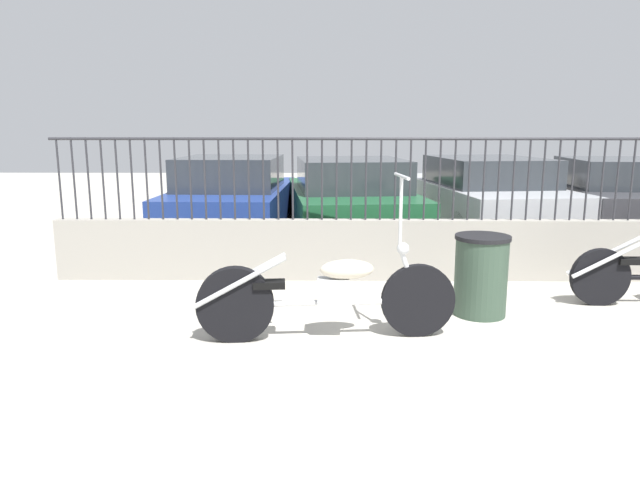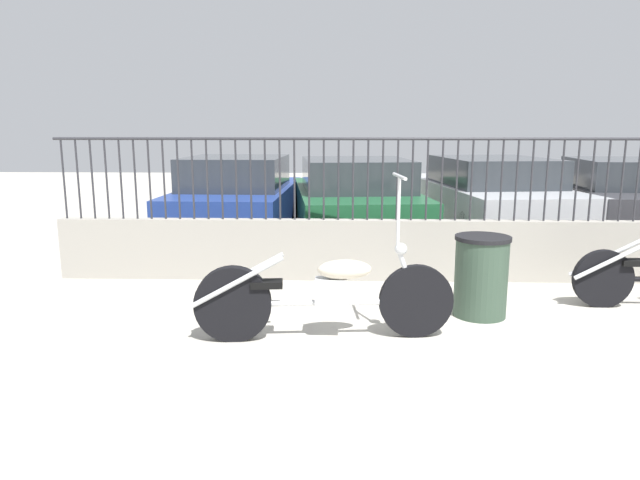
% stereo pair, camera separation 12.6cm
% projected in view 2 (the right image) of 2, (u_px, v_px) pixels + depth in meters
% --- Properties ---
extents(ground_plane, '(40.00, 40.00, 0.00)m').
position_uv_depth(ground_plane, '(525.00, 379.00, 4.29)').
color(ground_plane, '#B7B2A5').
extents(low_wall, '(9.78, 0.18, 0.75)m').
position_uv_depth(low_wall, '(453.00, 251.00, 7.01)').
color(low_wall, '#9E998E').
rests_on(low_wall, ground_plane).
extents(fence_railing, '(9.78, 0.04, 1.00)m').
position_uv_depth(fence_railing, '(457.00, 168.00, 6.82)').
color(fence_railing, '#2D2D33').
rests_on(fence_railing, low_wall).
extents(motorcycle_white, '(2.32, 0.52, 1.47)m').
position_uv_depth(motorcycle_white, '(312.00, 295.00, 5.04)').
color(motorcycle_white, black).
rests_on(motorcycle_white, ground_plane).
extents(trash_bin, '(0.55, 0.55, 0.82)m').
position_uv_depth(trash_bin, '(481.00, 276.00, 5.67)').
color(trash_bin, '#334738').
rests_on(trash_bin, ground_plane).
extents(car_blue, '(1.91, 4.20, 1.38)m').
position_uv_depth(car_blue, '(238.00, 196.00, 10.03)').
color(car_blue, black).
rests_on(car_blue, ground_plane).
extents(car_green, '(2.30, 4.43, 1.36)m').
position_uv_depth(car_green, '(354.00, 199.00, 9.59)').
color(car_green, black).
rests_on(car_green, ground_plane).
extents(car_silver, '(2.34, 4.74, 1.37)m').
position_uv_depth(car_silver, '(488.00, 196.00, 9.86)').
color(car_silver, black).
rests_on(car_silver, ground_plane).
extents(car_dark_grey, '(2.13, 4.12, 1.36)m').
position_uv_depth(car_dark_grey, '(621.00, 199.00, 9.51)').
color(car_dark_grey, black).
rests_on(car_dark_grey, ground_plane).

